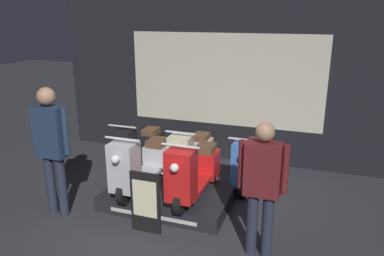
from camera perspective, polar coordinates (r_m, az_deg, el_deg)
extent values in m
plane|color=#2D2D33|center=(4.71, -6.15, -18.60)|extent=(30.00, 30.00, 0.00)
cube|color=black|center=(7.02, 4.97, 7.73)|extent=(6.60, 0.08, 3.20)
cube|color=beige|center=(6.98, 4.87, 7.27)|extent=(3.63, 0.01, 1.70)
cube|color=black|center=(5.70, -3.58, -10.41)|extent=(1.82, 1.15, 0.22)
cube|color=silver|center=(5.24, -6.09, -13.26)|extent=(1.28, 0.01, 0.05)
cylinder|color=black|center=(5.28, -10.22, -9.53)|extent=(0.09, 0.35, 0.35)
cylinder|color=black|center=(6.20, -5.12, -5.16)|extent=(0.09, 0.35, 0.35)
cube|color=#BCBCC1|center=(5.73, -7.45, -7.24)|extent=(0.34, 1.03, 0.05)
cube|color=#BCBCC1|center=(5.15, -10.29, -5.85)|extent=(0.35, 0.32, 0.68)
cube|color=#BCBCC1|center=(6.14, -5.24, -4.46)|extent=(0.37, 0.37, 0.41)
cube|color=brown|center=(6.04, -5.34, -2.21)|extent=(0.27, 0.34, 0.11)
cylinder|color=silver|center=(5.00, -10.58, -1.66)|extent=(0.51, 0.03, 0.03)
sphere|color=white|center=(4.91, -11.65, -4.72)|extent=(0.11, 0.11, 0.11)
cylinder|color=black|center=(4.96, -1.76, -11.08)|extent=(0.09, 0.35, 0.35)
cylinder|color=black|center=(5.93, 2.17, -6.17)|extent=(0.09, 0.35, 0.35)
cube|color=red|center=(5.44, 0.39, -8.48)|extent=(0.34, 1.03, 0.05)
cube|color=red|center=(4.82, -1.69, -7.20)|extent=(0.35, 0.32, 0.68)
cube|color=red|center=(5.87, 2.11, -5.44)|extent=(0.37, 0.37, 0.41)
cube|color=brown|center=(5.77, 2.11, -3.11)|extent=(0.27, 0.34, 0.11)
cylinder|color=silver|center=(4.67, -1.77, -2.76)|extent=(0.51, 0.03, 0.03)
sphere|color=white|center=(4.56, -2.69, -6.09)|extent=(0.11, 0.11, 0.11)
cylinder|color=black|center=(6.56, -10.29, -6.16)|extent=(0.09, 0.35, 0.35)
cylinder|color=black|center=(7.49, -6.07, -2.96)|extent=(0.09, 0.35, 0.35)
cube|color=black|center=(7.02, -8.04, -4.51)|extent=(0.34, 1.03, 0.05)
cube|color=black|center=(6.45, -10.35, -3.15)|extent=(0.35, 0.32, 0.68)
cube|color=black|center=(7.44, -6.18, -2.36)|extent=(0.37, 0.37, 0.41)
cube|color=brown|center=(7.35, -6.28, -0.48)|extent=(0.27, 0.34, 0.11)
cylinder|color=silver|center=(6.31, -10.58, 0.24)|extent=(0.51, 0.03, 0.03)
sphere|color=white|center=(6.21, -11.42, -2.15)|extent=(0.11, 0.11, 0.11)
cylinder|color=black|center=(6.15, -1.79, -7.51)|extent=(0.09, 0.35, 0.35)
cylinder|color=black|center=(7.13, 1.48, -3.91)|extent=(0.09, 0.35, 0.35)
cube|color=beige|center=(6.64, -0.03, -5.64)|extent=(0.34, 1.03, 0.05)
cube|color=beige|center=(6.03, -1.73, -4.32)|extent=(0.35, 0.32, 0.68)
cube|color=beige|center=(7.08, 1.42, -3.29)|extent=(0.37, 0.37, 0.41)
cube|color=brown|center=(6.98, 1.41, -1.33)|extent=(0.27, 0.34, 0.11)
cylinder|color=silver|center=(5.89, -1.79, -0.72)|extent=(0.51, 0.03, 0.03)
sphere|color=white|center=(5.77, -2.52, -3.31)|extent=(0.11, 0.11, 0.11)
cylinder|color=black|center=(5.89, 7.76, -8.83)|extent=(0.09, 0.35, 0.35)
cylinder|color=black|center=(6.91, 9.68, -4.87)|extent=(0.09, 0.35, 0.35)
cube|color=#386BBC|center=(6.40, 8.80, -6.75)|extent=(0.34, 1.03, 0.05)
cube|color=#386BBC|center=(5.77, 7.95, -5.52)|extent=(0.35, 0.32, 0.68)
cube|color=#386BBC|center=(6.86, 9.68, -4.24)|extent=(0.37, 0.37, 0.41)
cube|color=brown|center=(6.76, 9.78, -2.23)|extent=(0.27, 0.34, 0.11)
cylinder|color=silver|center=(5.62, 8.10, -1.78)|extent=(0.51, 0.03, 0.03)
sphere|color=white|center=(5.49, 7.57, -4.53)|extent=(0.11, 0.11, 0.11)
cylinder|color=#232838|center=(5.66, -20.69, -8.04)|extent=(0.13, 0.13, 0.88)
cylinder|color=#232838|center=(5.55, -19.21, -8.39)|extent=(0.13, 0.13, 0.88)
cube|color=#1E2D47|center=(5.33, -20.81, -0.54)|extent=(0.41, 0.23, 0.69)
cylinder|color=#1E2D47|center=(5.48, -22.80, 0.00)|extent=(0.08, 0.08, 0.64)
cylinder|color=#1E2D47|center=(5.17, -18.75, -0.52)|extent=(0.08, 0.08, 0.64)
sphere|color=#A87A5B|center=(5.21, -21.37, 4.54)|extent=(0.24, 0.24, 0.24)
cylinder|color=#232838|center=(4.56, 9.10, -14.13)|extent=(0.13, 0.13, 0.78)
cylinder|color=#232838|center=(4.54, 11.40, -14.43)|extent=(0.13, 0.13, 0.78)
cube|color=#5B191E|center=(4.23, 10.75, -6.16)|extent=(0.40, 0.22, 0.62)
cylinder|color=#5B191E|center=(4.26, 7.57, -5.49)|extent=(0.08, 0.08, 0.57)
cylinder|color=#5B191E|center=(4.20, 14.01, -6.20)|extent=(0.08, 0.08, 0.57)
sphere|color=#A87A5B|center=(4.08, 11.08, -0.59)|extent=(0.21, 0.21, 0.21)
cube|color=black|center=(4.91, -7.10, -11.22)|extent=(0.40, 0.04, 0.84)
cube|color=beige|center=(4.87, -7.24, -10.68)|extent=(0.33, 0.01, 0.50)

